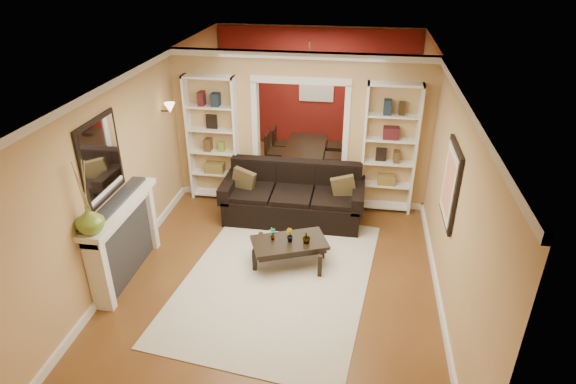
% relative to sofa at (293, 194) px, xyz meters
% --- Properties ---
extents(floor, '(8.00, 8.00, 0.00)m').
position_rel_sofa_xyz_m(floor, '(0.02, -0.45, -0.47)').
color(floor, brown).
rests_on(floor, ground).
extents(ceiling, '(8.00, 8.00, 0.00)m').
position_rel_sofa_xyz_m(ceiling, '(0.02, -0.45, 2.23)').
color(ceiling, white).
rests_on(ceiling, ground).
extents(wall_back, '(8.00, 0.00, 8.00)m').
position_rel_sofa_xyz_m(wall_back, '(0.02, 3.55, 0.88)').
color(wall_back, tan).
rests_on(wall_back, ground).
extents(wall_front, '(8.00, 0.00, 8.00)m').
position_rel_sofa_xyz_m(wall_front, '(0.02, -4.45, 0.88)').
color(wall_front, tan).
rests_on(wall_front, ground).
extents(wall_left, '(0.00, 8.00, 8.00)m').
position_rel_sofa_xyz_m(wall_left, '(-2.23, -0.45, 0.88)').
color(wall_left, tan).
rests_on(wall_left, ground).
extents(wall_right, '(0.00, 8.00, 8.00)m').
position_rel_sofa_xyz_m(wall_right, '(2.27, -0.45, 0.88)').
color(wall_right, tan).
rests_on(wall_right, ground).
extents(partition_wall, '(4.50, 0.15, 2.70)m').
position_rel_sofa_xyz_m(partition_wall, '(0.02, 0.75, 0.88)').
color(partition_wall, tan).
rests_on(partition_wall, floor).
extents(red_back_panel, '(4.44, 0.04, 2.64)m').
position_rel_sofa_xyz_m(red_back_panel, '(0.02, 3.52, 0.85)').
color(red_back_panel, maroon).
rests_on(red_back_panel, floor).
extents(dining_window, '(0.78, 0.03, 0.98)m').
position_rel_sofa_xyz_m(dining_window, '(0.02, 3.48, 1.08)').
color(dining_window, '#8CA5CC').
rests_on(dining_window, wall_back).
extents(area_rug, '(2.94, 3.82, 0.01)m').
position_rel_sofa_xyz_m(area_rug, '(0.03, -1.72, -0.46)').
color(area_rug, beige).
rests_on(area_rug, floor).
extents(sofa, '(2.39, 1.03, 0.94)m').
position_rel_sofa_xyz_m(sofa, '(0.00, 0.00, 0.00)').
color(sofa, black).
rests_on(sofa, floor).
extents(pillow_left, '(0.41, 0.21, 0.39)m').
position_rel_sofa_xyz_m(pillow_left, '(-0.85, -0.02, 0.18)').
color(pillow_left, brown).
rests_on(pillow_left, sofa).
extents(pillow_right, '(0.40, 0.17, 0.38)m').
position_rel_sofa_xyz_m(pillow_right, '(0.85, -0.02, 0.18)').
color(pillow_right, brown).
rests_on(pillow_right, sofa).
extents(coffee_table, '(1.21, 0.95, 0.41)m').
position_rel_sofa_xyz_m(coffee_table, '(0.14, -1.34, -0.26)').
color(coffee_table, black).
rests_on(coffee_table, floor).
extents(plant_left, '(0.13, 0.12, 0.20)m').
position_rel_sofa_xyz_m(plant_left, '(-0.11, -1.34, 0.04)').
color(plant_left, '#336626').
rests_on(plant_left, coffee_table).
extents(plant_center, '(0.14, 0.14, 0.20)m').
position_rel_sofa_xyz_m(plant_center, '(0.14, -1.34, 0.04)').
color(plant_center, '#336626').
rests_on(plant_center, coffee_table).
extents(plant_right, '(0.16, 0.16, 0.21)m').
position_rel_sofa_xyz_m(plant_right, '(0.40, -1.34, 0.04)').
color(plant_right, '#336626').
rests_on(plant_right, coffee_table).
extents(bookshelf_left, '(0.90, 0.30, 2.30)m').
position_rel_sofa_xyz_m(bookshelf_left, '(-1.53, 0.58, 0.68)').
color(bookshelf_left, white).
rests_on(bookshelf_left, floor).
extents(bookshelf_right, '(0.90, 0.30, 2.30)m').
position_rel_sofa_xyz_m(bookshelf_right, '(1.57, 0.58, 0.68)').
color(bookshelf_right, white).
rests_on(bookshelf_right, floor).
extents(fireplace, '(0.32, 1.70, 1.16)m').
position_rel_sofa_xyz_m(fireplace, '(-2.07, -1.95, 0.11)').
color(fireplace, white).
rests_on(fireplace, floor).
extents(vase, '(0.41, 0.41, 0.35)m').
position_rel_sofa_xyz_m(vase, '(-2.07, -2.65, 0.87)').
color(vase, olive).
rests_on(vase, fireplace).
extents(mirror, '(0.03, 0.95, 1.10)m').
position_rel_sofa_xyz_m(mirror, '(-2.21, -1.95, 1.33)').
color(mirror, silver).
rests_on(mirror, wall_left).
extents(wall_sconce, '(0.18, 0.18, 0.22)m').
position_rel_sofa_xyz_m(wall_sconce, '(-2.13, 0.10, 1.36)').
color(wall_sconce, '#FFE0A5').
rests_on(wall_sconce, wall_left).
extents(framed_art, '(0.04, 0.85, 1.05)m').
position_rel_sofa_xyz_m(framed_art, '(2.23, -1.45, 1.08)').
color(framed_art, black).
rests_on(framed_art, wall_right).
extents(dining_table, '(1.46, 0.81, 0.51)m').
position_rel_sofa_xyz_m(dining_table, '(-0.01, 2.13, -0.21)').
color(dining_table, black).
rests_on(dining_table, floor).
extents(dining_chair_nw, '(0.49, 0.49, 0.88)m').
position_rel_sofa_xyz_m(dining_chair_nw, '(-0.56, 1.83, -0.03)').
color(dining_chair_nw, black).
rests_on(dining_chair_nw, floor).
extents(dining_chair_ne, '(0.54, 0.54, 0.84)m').
position_rel_sofa_xyz_m(dining_chair_ne, '(0.54, 1.83, -0.05)').
color(dining_chair_ne, black).
rests_on(dining_chair_ne, floor).
extents(dining_chair_sw, '(0.49, 0.49, 0.77)m').
position_rel_sofa_xyz_m(dining_chair_sw, '(-0.56, 2.43, -0.08)').
color(dining_chair_sw, black).
rests_on(dining_chair_sw, floor).
extents(dining_chair_se, '(0.44, 0.44, 0.83)m').
position_rel_sofa_xyz_m(dining_chair_se, '(0.54, 2.43, -0.05)').
color(dining_chair_se, black).
rests_on(dining_chair_se, floor).
extents(chandelier, '(0.50, 0.50, 0.30)m').
position_rel_sofa_xyz_m(chandelier, '(0.02, 2.25, 1.55)').
color(chandelier, '#3B2F1A').
rests_on(chandelier, ceiling).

